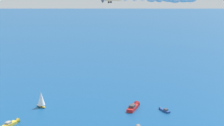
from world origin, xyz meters
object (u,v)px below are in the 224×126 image
Objects in this scene: sailboat_mid_cluster at (41,99)px; motorboat_outer_ring_a at (164,110)px; motorboat_far_stbd at (134,107)px; motorboat_inshore at (12,123)px.

sailboat_mid_cluster reaches higher than motorboat_outer_ring_a.
motorboat_far_stbd is 1.41× the size of sailboat_mid_cluster.
motorboat_outer_ring_a is (-43.89, -34.94, -3.17)m from sailboat_mid_cluster.
motorboat_outer_ring_a is (-11.86, -6.96, -0.38)m from motorboat_far_stbd.
motorboat_far_stbd is 1.75× the size of motorboat_outer_ring_a.
motorboat_outer_ring_a is (-34.76, -55.47, -0.16)m from motorboat_inshore.
motorboat_inshore is (22.90, 48.51, -0.22)m from motorboat_far_stbd.
sailboat_mid_cluster is at bearing -66.04° from motorboat_inshore.
motorboat_inshore is 65.46m from motorboat_outer_ring_a.
motorboat_inshore is 1.07× the size of sailboat_mid_cluster.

